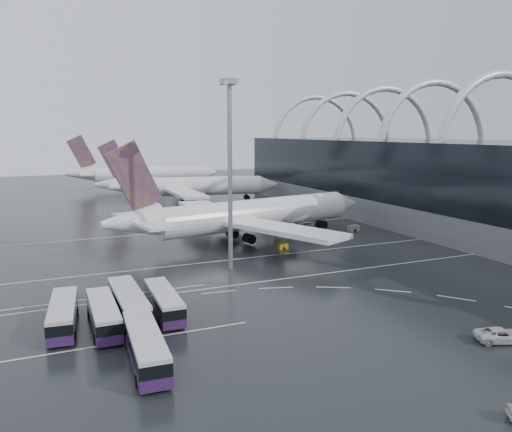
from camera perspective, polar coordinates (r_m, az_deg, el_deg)
name	(u,v)px	position (r m, az deg, el deg)	size (l,w,h in m)	color
ground	(266,277)	(78.02, 1.15, -6.98)	(420.00, 420.00, 0.00)	black
terminal	(468,180)	(128.21, 23.08, 3.76)	(42.00, 160.00, 34.90)	#5C5E61
lane_marking_near	(272,280)	(76.29, 1.78, -7.37)	(120.00, 0.25, 0.01)	silver
lane_marking_mid	(238,259)	(88.67, -2.08, -4.93)	(120.00, 0.25, 0.01)	silver
lane_marking_far	(193,231)	(114.56, -7.20, -1.66)	(120.00, 0.25, 0.01)	silver
bus_bay_line_south	(125,342)	(57.00, -14.75, -13.74)	(28.00, 0.25, 0.01)	silver
bus_bay_line_north	(106,297)	(71.88, -16.74, -8.86)	(28.00, 0.25, 0.01)	silver
airliner_main	(245,216)	(102.21, -1.27, 0.02)	(61.31, 52.99, 20.85)	white
airliner_gate_b	(186,187)	(159.50, -7.97, 3.33)	(57.20, 50.61, 19.97)	white
airliner_gate_c	(142,175)	(202.90, -12.93, 4.59)	(59.26, 54.65, 21.12)	white
bus_row_near_a	(63,314)	(62.26, -21.19, -10.41)	(4.01, 12.53, 3.03)	#2E1441
bus_row_near_b	(103,314)	(60.72, -17.04, -10.68)	(3.06, 12.38, 3.04)	#2E1441
bus_row_near_c	(129,303)	(63.26, -14.36, -9.57)	(3.35, 13.53, 3.32)	#2E1441
bus_row_near_d	(164,301)	(63.29, -10.49, -9.58)	(3.18, 12.29, 3.01)	#2E1441
bus_row_far_b	(146,346)	(51.10, -12.51, -14.34)	(3.59, 13.09, 3.19)	#2E1441
van_curve_a	(501,335)	(60.91, 26.24, -12.12)	(2.52, 5.48, 1.52)	silver
floodlight_mast	(230,152)	(79.80, -3.02, 7.33)	(2.33, 2.33, 30.38)	gray
gse_cart_belly_a	(322,236)	(105.99, 7.56, -2.29)	(2.02, 1.19, 1.10)	#BE8F19
gse_cart_belly_b	(304,225)	(118.13, 5.55, -1.01)	(2.07, 1.22, 1.13)	slate
gse_cart_belly_c	(283,246)	(96.17, 3.08, -3.47)	(1.88, 1.11, 1.03)	#BE8F19
gse_cart_belly_d	(353,228)	(115.06, 11.07, -1.38)	(2.45, 1.45, 1.34)	slate
gse_cart_belly_e	(269,230)	(111.46, 1.47, -1.63)	(1.92, 1.13, 1.05)	#BE8F19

